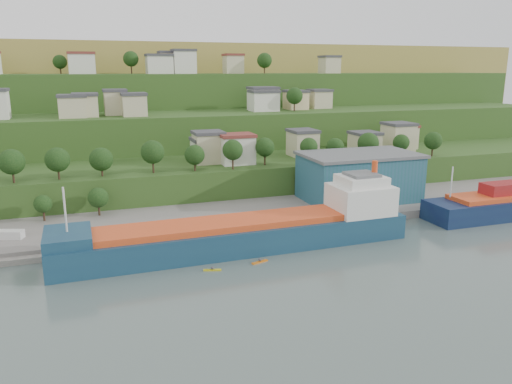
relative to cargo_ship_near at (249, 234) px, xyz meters
name	(u,v)px	position (x,y,z in m)	size (l,w,h in m)	color
ground	(285,258)	(5.02, -7.78, -3.06)	(500.00, 500.00, 0.00)	#4A5957
quay	(315,212)	(25.02, 20.22, -3.06)	(220.00, 26.00, 4.00)	slate
hillside	(161,143)	(5.03, 160.93, -2.99)	(360.00, 210.31, 96.00)	#284719
cargo_ship_near	(249,234)	(0.00, 0.00, 0.00)	(74.74, 12.96, 19.17)	#14324C
warehouse	(359,176)	(38.72, 22.11, 5.37)	(31.06, 19.10, 12.80)	#215863
caravan	(10,236)	(-47.64, 16.66, -0.58)	(5.49, 2.29, 2.56)	silver
dinghy	(49,247)	(-39.60, 9.71, -1.48)	(3.76, 1.41, 0.75)	silver
kayak_orange	(260,261)	(-0.46, -8.36, -2.80)	(3.60, 1.65, 0.89)	#D16712
kayak_yellow	(212,269)	(-10.23, -9.30, -2.81)	(3.39, 1.47, 0.84)	gold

